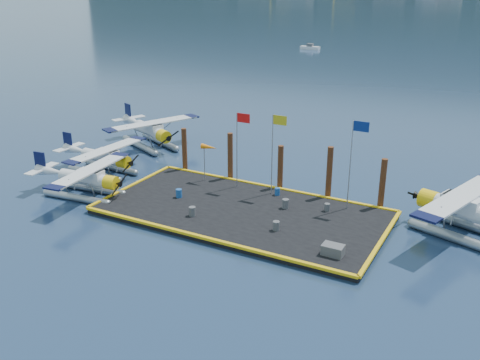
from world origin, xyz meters
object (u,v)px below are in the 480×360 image
Objects in this scene: drum_0 at (179,193)px; windsock at (209,148)px; drum_4 at (327,207)px; seaplane_b at (105,159)px; flagpole_blue at (354,152)px; seaplane_a at (87,181)px; piling_3 at (329,174)px; flagpole_yellow at (275,143)px; piling_1 at (230,158)px; crate at (333,250)px; piling_0 at (185,151)px; drum_3 at (192,211)px; drum_2 at (285,204)px; drum_5 at (277,191)px; seaplane_c at (151,132)px; drum_1 at (276,226)px; flagpole_red at (239,139)px; piling_4 at (382,185)px; piling_2 at (280,169)px; seaplane_d at (467,213)px.

drum_0 is 4.72m from windsock.
drum_4 is at bearing 15.23° from drum_0.
seaplane_b is 1.34× the size of flagpole_blue.
seaplane_b is at bearing -158.97° from seaplane_a.
piling_3 is at bearing 143.93° from flagpole_blue.
flagpole_yellow is at bearing 167.04° from drum_4.
crate is at bearing -35.98° from piling_1.
crate is 8.15m from flagpole_blue.
piling_1 is at bearing 180.00° from piling_3.
drum_0 is at bearing -60.33° from piling_0.
drum_0 is 0.15× the size of piling_3.
drum_3 is 8.07m from flagpole_yellow.
drum_2 is at bearing -117.90° from piling_3.
windsock reaches higher than drum_5.
seaplane_b is 8.26m from seaplane_c.
seaplane_a is 13.95× the size of drum_1.
flagpole_blue reaches higher than piling_3.
seaplane_c is 20.02m from drum_2.
flagpole_blue is at bearing 103.14° from seaplane_a.
piling_0 is (-3.47, 1.60, -1.23)m from windsock.
piling_0 is at bearing 152.23° from crate.
seaplane_b is at bearing -149.36° from piling_0.
piling_1 is at bearing 164.07° from drum_4.
flagpole_red is at bearing -43.15° from piling_1.
flagpole_blue is 3.61m from piling_4.
flagpole_blue reaches higher than crate.
seaplane_a is at bearing 29.84° from seaplane_b.
piling_3 is at bearing 29.67° from drum_0.
flagpole_blue reaches higher than piling_2.
piling_1 is (10.40, 3.50, 0.75)m from seaplane_b.
seaplane_c is at bearing 158.11° from piling_1.
piling_1 is at bearing 0.00° from piling_0.
flagpole_red reaches higher than piling_2.
windsock is 0.82× the size of piling_2.
windsock reaches higher than drum_3.
piling_1 is (8.07, 8.09, 0.74)m from seaplane_a.
piling_3 reaches higher than crate.
flagpole_yellow is 6.00m from flagpole_blue.
piling_0 reaches higher than seaplane_a.
piling_0 is 9.00m from piling_2.
piling_4 is (13.81, 5.59, 1.28)m from drum_0.
seaplane_c reaches higher than seaplane_a.
drum_2 is 2.52m from drum_5.
drum_5 is at bearing -0.72° from flagpole_red.
crate is 8.74m from piling_4.
seaplane_d is (28.78, 2.06, 0.29)m from seaplane_b.
drum_2 is 0.16× the size of piling_1.
piling_1 is at bearing 180.00° from piling_4.
drum_1 is 0.10× the size of flagpole_yellow.
drum_2 is 0.17× the size of piling_4.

